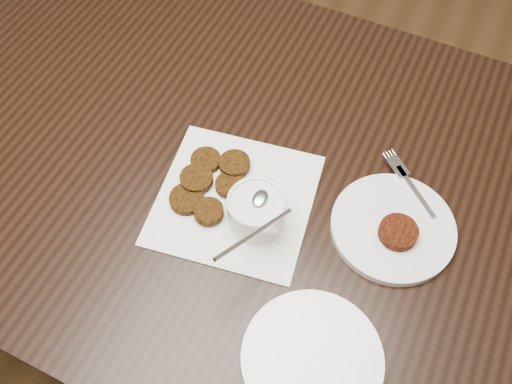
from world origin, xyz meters
TOP-DOWN VIEW (x-y plane):
  - floor at (0.00, 0.00)m, footprint 4.00×4.00m
  - table at (-0.03, 0.18)m, footprint 1.44×0.92m
  - napkin at (0.06, 0.10)m, footprint 0.30×0.30m
  - sauce_ramekin at (0.12, 0.07)m, footprint 0.16×0.16m
  - patty_cluster at (0.01, 0.11)m, footprint 0.26×0.26m
  - plate_with_patty at (0.33, 0.16)m, footprint 0.29×0.29m
  - plate_empty at (0.29, -0.10)m, footprint 0.27×0.27m

SIDE VIEW (x-z plane):
  - floor at x=0.00m, z-range 0.00..0.00m
  - table at x=-0.03m, z-range 0.00..0.75m
  - napkin at x=0.06m, z-range 0.75..0.75m
  - plate_empty at x=0.29m, z-range 0.75..0.76m
  - patty_cluster at x=0.01m, z-range 0.75..0.77m
  - plate_with_patty at x=0.33m, z-range 0.75..0.78m
  - sauce_ramekin at x=0.12m, z-range 0.75..0.89m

